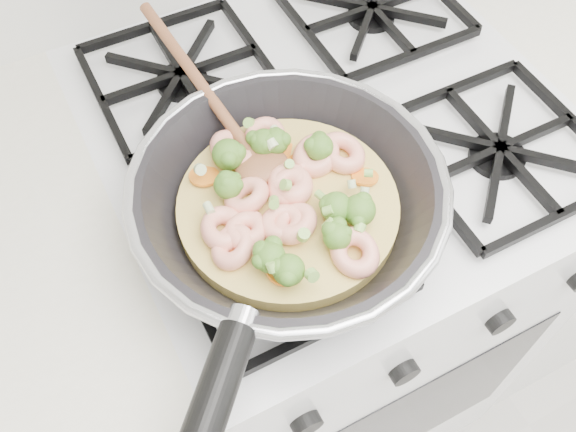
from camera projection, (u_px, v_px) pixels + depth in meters
name	position (u px, v px, depth m)	size (l,w,h in m)	color
stove	(319.00, 278.00, 1.19)	(0.60, 0.60, 0.92)	white
skillet	(286.00, 202.00, 0.67)	(0.43, 0.58, 0.10)	black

